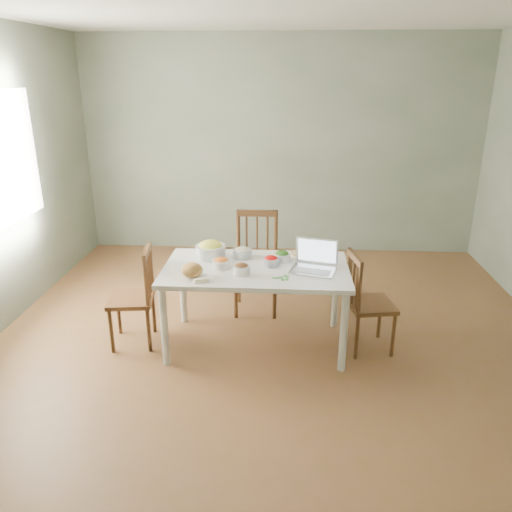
# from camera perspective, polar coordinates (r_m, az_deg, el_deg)

# --- Properties ---
(floor) EXTENTS (5.00, 5.00, 0.00)m
(floor) POSITION_cam_1_polar(r_m,az_deg,el_deg) (4.49, 2.02, -9.77)
(floor) COLOR brown
(floor) RESTS_ON ground
(ceiling) EXTENTS (5.00, 5.00, 0.00)m
(ceiling) POSITION_cam_1_polar(r_m,az_deg,el_deg) (3.91, 2.56, 26.93)
(ceiling) COLOR white
(ceiling) RESTS_ON ground
(wall_back) EXTENTS (5.00, 0.00, 2.70)m
(wall_back) POSITION_cam_1_polar(r_m,az_deg,el_deg) (6.45, 2.85, 12.27)
(wall_back) COLOR gray
(wall_back) RESTS_ON ground
(wall_front) EXTENTS (5.00, 0.00, 2.70)m
(wall_front) POSITION_cam_1_polar(r_m,az_deg,el_deg) (1.65, -0.05, -12.59)
(wall_front) COLOR gray
(wall_front) RESTS_ON ground
(dining_table) EXTENTS (1.54, 0.86, 0.72)m
(dining_table) POSITION_cam_1_polar(r_m,az_deg,el_deg) (4.29, -0.00, -5.77)
(dining_table) COLOR white
(dining_table) RESTS_ON floor
(chair_far) EXTENTS (0.44, 0.42, 0.98)m
(chair_far) POSITION_cam_1_polar(r_m,az_deg,el_deg) (4.85, -0.00, -0.93)
(chair_far) COLOR #412615
(chair_far) RESTS_ON floor
(chair_left) EXTENTS (0.41, 0.43, 0.87)m
(chair_left) POSITION_cam_1_polar(r_m,az_deg,el_deg) (4.42, -14.09, -4.54)
(chair_left) COLOR #412615
(chair_left) RESTS_ON floor
(chair_right) EXTENTS (0.42, 0.44, 0.86)m
(chair_right) POSITION_cam_1_polar(r_m,az_deg,el_deg) (4.31, 12.98, -5.15)
(chair_right) COLOR #412615
(chair_right) RESTS_ON floor
(bread_boule) EXTENTS (0.22, 0.22, 0.11)m
(bread_boule) POSITION_cam_1_polar(r_m,az_deg,el_deg) (3.98, -7.33, -1.58)
(bread_boule) COLOR #A57C43
(bread_boule) RESTS_ON dining_table
(butter_stick) EXTENTS (0.12, 0.07, 0.03)m
(butter_stick) POSITION_cam_1_polar(r_m,az_deg,el_deg) (3.87, -6.25, -2.80)
(butter_stick) COLOR #FFF1C6
(butter_stick) RESTS_ON dining_table
(bowl_squash) EXTENTS (0.34, 0.34, 0.15)m
(bowl_squash) POSITION_cam_1_polar(r_m,az_deg,el_deg) (4.36, -5.22, 0.76)
(bowl_squash) COLOR yellow
(bowl_squash) RESTS_ON dining_table
(bowl_carrot) EXTENTS (0.20, 0.20, 0.09)m
(bowl_carrot) POSITION_cam_1_polar(r_m,az_deg,el_deg) (4.14, -4.02, -0.76)
(bowl_carrot) COLOR orange
(bowl_carrot) RESTS_ON dining_table
(bowl_onion) EXTENTS (0.21, 0.21, 0.09)m
(bowl_onion) POSITION_cam_1_polar(r_m,az_deg,el_deg) (4.36, -1.55, 0.42)
(bowl_onion) COLOR silver
(bowl_onion) RESTS_ON dining_table
(bowl_mushroom) EXTENTS (0.14, 0.14, 0.09)m
(bowl_mushroom) POSITION_cam_1_polar(r_m,az_deg,el_deg) (4.00, -1.67, -1.48)
(bowl_mushroom) COLOR #412012
(bowl_mushroom) RESTS_ON dining_table
(bowl_redpep) EXTENTS (0.15, 0.15, 0.08)m
(bowl_redpep) POSITION_cam_1_polar(r_m,az_deg,el_deg) (4.17, 1.72, -0.55)
(bowl_redpep) COLOR red
(bowl_redpep) RESTS_ON dining_table
(bowl_broccoli) EXTENTS (0.17, 0.17, 0.09)m
(bowl_broccoli) POSITION_cam_1_polar(r_m,az_deg,el_deg) (4.28, 2.98, 0.00)
(bowl_broccoli) COLOR #173811
(bowl_broccoli) RESTS_ON dining_table
(flatbread) EXTENTS (0.22, 0.22, 0.02)m
(flatbread) POSITION_cam_1_polar(r_m,az_deg,el_deg) (4.45, 5.09, 0.27)
(flatbread) COLOR tan
(flatbread) RESTS_ON dining_table
(basil_bunch) EXTENTS (0.17, 0.17, 0.02)m
(basil_bunch) POSITION_cam_1_polar(r_m,az_deg,el_deg) (3.93, 2.84, -2.43)
(basil_bunch) COLOR #285A1E
(basil_bunch) RESTS_ON dining_table
(laptop) EXTENTS (0.41, 0.37, 0.24)m
(laptop) POSITION_cam_1_polar(r_m,az_deg,el_deg) (4.04, 6.55, -0.15)
(laptop) COLOR silver
(laptop) RESTS_ON dining_table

